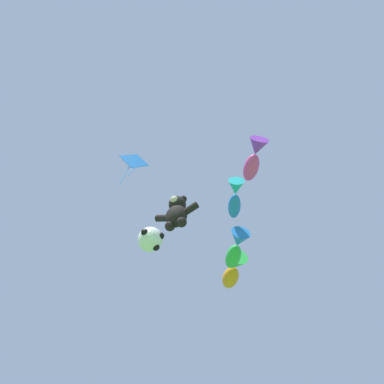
{
  "coord_description": "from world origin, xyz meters",
  "views": [
    {
      "loc": [
        1.75,
        0.18,
        1.53
      ],
      "look_at": [
        0.16,
        3.99,
        8.31
      ],
      "focal_mm": 24.0,
      "sensor_mm": 36.0,
      "label": 1
    }
  ],
  "objects_px": {
    "fish_kite_tangerine": "(233,270)",
    "fish_kite_emerald": "(236,248)",
    "teddy_bear_kite": "(177,212)",
    "fish_kite_magenta": "(254,158)",
    "fish_kite_cobalt": "(235,197)",
    "diamond_kite": "(134,162)",
    "soccer_ball_kite": "(151,239)"
  },
  "relations": [
    {
      "from": "fish_kite_tangerine",
      "to": "fish_kite_emerald",
      "type": "bearing_deg",
      "value": -70.66
    },
    {
      "from": "teddy_bear_kite",
      "to": "fish_kite_magenta",
      "type": "distance_m",
      "value": 3.5
    },
    {
      "from": "fish_kite_cobalt",
      "to": "fish_kite_emerald",
      "type": "relative_size",
      "value": 0.89
    },
    {
      "from": "teddy_bear_kite",
      "to": "fish_kite_emerald",
      "type": "bearing_deg",
      "value": 73.79
    },
    {
      "from": "teddy_bear_kite",
      "to": "fish_kite_tangerine",
      "type": "relative_size",
      "value": 0.67
    },
    {
      "from": "fish_kite_emerald",
      "to": "fish_kite_tangerine",
      "type": "bearing_deg",
      "value": 109.34
    },
    {
      "from": "teddy_bear_kite",
      "to": "diamond_kite",
      "type": "xyz_separation_m",
      "value": [
        -2.17,
        -0.8,
        4.29
      ]
    },
    {
      "from": "soccer_ball_kite",
      "to": "fish_kite_magenta",
      "type": "distance_m",
      "value": 4.76
    },
    {
      "from": "fish_kite_tangerine",
      "to": "diamond_kite",
      "type": "distance_m",
      "value": 7.43
    },
    {
      "from": "fish_kite_cobalt",
      "to": "fish_kite_emerald",
      "type": "bearing_deg",
      "value": 109.46
    },
    {
      "from": "teddy_bear_kite",
      "to": "soccer_ball_kite",
      "type": "distance_m",
      "value": 1.4
    },
    {
      "from": "fish_kite_cobalt",
      "to": "fish_kite_tangerine",
      "type": "relative_size",
      "value": 0.83
    },
    {
      "from": "soccer_ball_kite",
      "to": "fish_kite_magenta",
      "type": "xyz_separation_m",
      "value": [
        3.85,
        0.01,
        2.8
      ]
    },
    {
      "from": "teddy_bear_kite",
      "to": "soccer_ball_kite",
      "type": "relative_size",
      "value": 1.94
    },
    {
      "from": "fish_kite_magenta",
      "to": "fish_kite_cobalt",
      "type": "relative_size",
      "value": 0.87
    },
    {
      "from": "fish_kite_emerald",
      "to": "soccer_ball_kite",
      "type": "bearing_deg",
      "value": -115.11
    },
    {
      "from": "teddy_bear_kite",
      "to": "diamond_kite",
      "type": "bearing_deg",
      "value": -159.79
    },
    {
      "from": "teddy_bear_kite",
      "to": "soccer_ball_kite",
      "type": "height_order",
      "value": "teddy_bear_kite"
    },
    {
      "from": "fish_kite_magenta",
      "to": "fish_kite_tangerine",
      "type": "bearing_deg",
      "value": 114.11
    },
    {
      "from": "soccer_ball_kite",
      "to": "fish_kite_tangerine",
      "type": "height_order",
      "value": "fish_kite_tangerine"
    },
    {
      "from": "fish_kite_emerald",
      "to": "diamond_kite",
      "type": "relative_size",
      "value": 0.78
    },
    {
      "from": "fish_kite_emerald",
      "to": "fish_kite_tangerine",
      "type": "relative_size",
      "value": 0.93
    },
    {
      "from": "soccer_ball_kite",
      "to": "fish_kite_cobalt",
      "type": "xyz_separation_m",
      "value": [
        2.63,
        1.87,
        3.51
      ]
    },
    {
      "from": "fish_kite_tangerine",
      "to": "fish_kite_cobalt",
      "type": "bearing_deg",
      "value": -70.6
    },
    {
      "from": "fish_kite_magenta",
      "to": "fish_kite_emerald",
      "type": "xyz_separation_m",
      "value": [
        -1.97,
        4.0,
        -0.07
      ]
    },
    {
      "from": "soccer_ball_kite",
      "to": "fish_kite_tangerine",
      "type": "bearing_deg",
      "value": 78.51
    },
    {
      "from": "teddy_bear_kite",
      "to": "fish_kite_cobalt",
      "type": "xyz_separation_m",
      "value": [
        1.88,
        1.74,
        2.33
      ]
    },
    {
      "from": "teddy_bear_kite",
      "to": "fish_kite_cobalt",
      "type": "relative_size",
      "value": 0.81
    },
    {
      "from": "fish_kite_emerald",
      "to": "diamond_kite",
      "type": "distance_m",
      "value": 6.34
    },
    {
      "from": "soccer_ball_kite",
      "to": "fish_kite_cobalt",
      "type": "relative_size",
      "value": 0.42
    },
    {
      "from": "soccer_ball_kite",
      "to": "fish_kite_emerald",
      "type": "relative_size",
      "value": 0.37
    },
    {
      "from": "fish_kite_magenta",
      "to": "soccer_ball_kite",
      "type": "bearing_deg",
      "value": -179.92
    }
  ]
}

